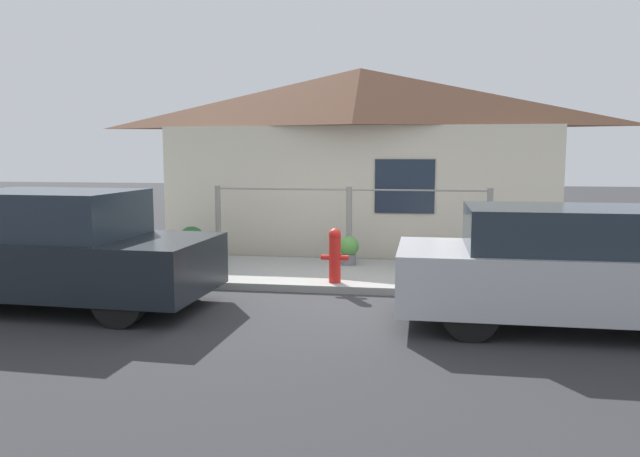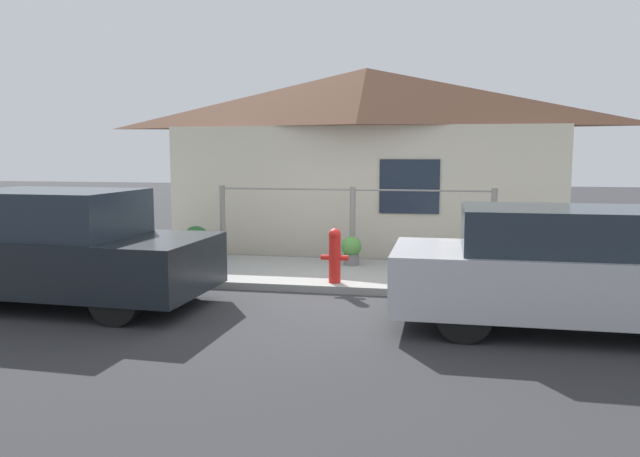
# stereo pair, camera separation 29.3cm
# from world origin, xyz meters

# --- Properties ---
(ground_plane) EXTENTS (60.00, 60.00, 0.00)m
(ground_plane) POSITION_xyz_m (0.00, 0.00, 0.00)
(ground_plane) COLOR #2D2D30
(sidewalk) EXTENTS (24.00, 2.37, 0.11)m
(sidewalk) POSITION_xyz_m (0.00, 1.19, 0.05)
(sidewalk) COLOR gray
(sidewalk) RESTS_ON ground_plane
(house) EXTENTS (7.93, 2.23, 3.68)m
(house) POSITION_xyz_m (0.00, 4.03, 2.91)
(house) COLOR beige
(house) RESTS_ON ground_plane
(fence) EXTENTS (4.90, 0.10, 1.30)m
(fence) POSITION_xyz_m (0.00, 2.22, 0.82)
(fence) COLOR gray
(fence) RESTS_ON sidewalk
(car_left) EXTENTS (3.95, 1.90, 1.52)m
(car_left) POSITION_xyz_m (-3.39, -1.27, 0.75)
(car_left) COLOR black
(car_left) RESTS_ON ground_plane
(car_right) EXTENTS (4.24, 1.67, 1.39)m
(car_right) POSITION_xyz_m (3.06, -1.27, 0.70)
(car_right) COLOR #B7B7BC
(car_right) RESTS_ON ground_plane
(fire_hydrant) EXTENTS (0.41, 0.18, 0.80)m
(fire_hydrant) POSITION_xyz_m (0.01, 0.27, 0.53)
(fire_hydrant) COLOR red
(fire_hydrant) RESTS_ON sidewalk
(potted_plant_near_hydrant) EXTENTS (0.34, 0.34, 0.49)m
(potted_plant_near_hydrant) POSITION_xyz_m (0.05, 1.75, 0.37)
(potted_plant_near_hydrant) COLOR slate
(potted_plant_near_hydrant) RESTS_ON sidewalk
(potted_plant_by_fence) EXTENTS (0.48, 0.48, 0.58)m
(potted_plant_by_fence) POSITION_xyz_m (-2.80, 1.92, 0.42)
(potted_plant_by_fence) COLOR #9E5638
(potted_plant_by_fence) RESTS_ON sidewalk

